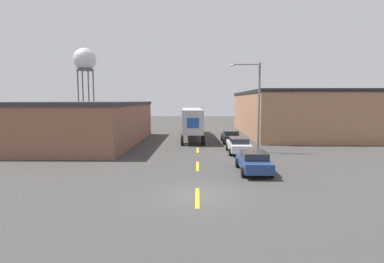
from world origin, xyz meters
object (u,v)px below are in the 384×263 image
(semi_truck, at_px, (192,120))
(parked_car_right_near, at_px, (253,161))
(parked_car_right_far, at_px, (231,136))
(street_lamp, at_px, (255,101))
(water_tower, at_px, (85,61))
(parked_car_right_mid, at_px, (238,145))

(semi_truck, distance_m, parked_car_right_near, 20.05)
(parked_car_right_far, relative_size, parked_car_right_near, 1.00)
(parked_car_right_far, distance_m, street_lamp, 7.79)
(semi_truck, bearing_deg, parked_car_right_near, -78.76)
(semi_truck, bearing_deg, water_tower, 128.22)
(parked_car_right_far, bearing_deg, street_lamp, -76.01)
(semi_truck, height_order, parked_car_right_far, semi_truck)
(parked_car_right_mid, height_order, parked_car_right_near, same)
(water_tower, bearing_deg, parked_car_right_far, -48.93)
(parked_car_right_mid, bearing_deg, semi_truck, 111.72)
(parked_car_right_mid, bearing_deg, street_lamp, 17.96)
(parked_car_right_mid, height_order, water_tower, water_tower)
(parked_car_right_near, bearing_deg, water_tower, 121.43)
(semi_truck, bearing_deg, street_lamp, -63.20)
(street_lamp, bearing_deg, parked_car_right_far, 103.99)
(parked_car_right_near, distance_m, street_lamp, 9.28)
(parked_car_right_mid, relative_size, street_lamp, 0.56)
(parked_car_right_near, bearing_deg, parked_car_right_mid, 90.00)
(water_tower, xyz_separation_m, street_lamp, (31.34, -40.53, -9.09))
(parked_car_right_far, bearing_deg, water_tower, 131.07)
(parked_car_right_mid, distance_m, water_tower, 52.39)
(semi_truck, distance_m, water_tower, 40.22)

